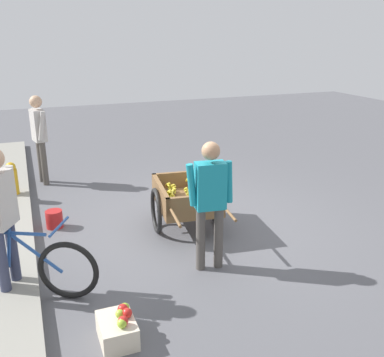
{
  "coord_description": "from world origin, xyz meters",
  "views": [
    {
      "loc": [
        -5.36,
        2.15,
        2.68
      ],
      "look_at": [
        0.01,
        0.05,
        0.75
      ],
      "focal_mm": 40.73,
      "sensor_mm": 36.0,
      "label": 1
    }
  ],
  "objects_px": {
    "bystander_person": "(39,132)",
    "dog": "(185,179)",
    "bicycle": "(23,266)",
    "plastic_bucket": "(54,219)",
    "vendor_person": "(210,196)",
    "cyclist_person": "(1,210)",
    "fruit_cart": "(186,200)",
    "fire_hydrant": "(12,182)",
    "mixed_fruit_crate": "(118,328)"
  },
  "relations": [
    {
      "from": "fire_hydrant",
      "to": "plastic_bucket",
      "type": "relative_size",
      "value": 2.61
    },
    {
      "from": "vendor_person",
      "to": "dog",
      "type": "distance_m",
      "value": 2.63
    },
    {
      "from": "fire_hydrant",
      "to": "bystander_person",
      "type": "relative_size",
      "value": 0.41
    },
    {
      "from": "dog",
      "to": "fire_hydrant",
      "type": "distance_m",
      "value": 2.89
    },
    {
      "from": "cyclist_person",
      "to": "bystander_person",
      "type": "bearing_deg",
      "value": -8.47
    },
    {
      "from": "cyclist_person",
      "to": "fire_hydrant",
      "type": "bearing_deg",
      "value": -0.54
    },
    {
      "from": "bicycle",
      "to": "fruit_cart",
      "type": "bearing_deg",
      "value": -66.56
    },
    {
      "from": "vendor_person",
      "to": "dog",
      "type": "height_order",
      "value": "vendor_person"
    },
    {
      "from": "cyclist_person",
      "to": "plastic_bucket",
      "type": "xyz_separation_m",
      "value": [
        1.61,
        -0.57,
        -0.85
      ]
    },
    {
      "from": "fruit_cart",
      "to": "dog",
      "type": "distance_m",
      "value": 1.43
    },
    {
      "from": "plastic_bucket",
      "to": "bystander_person",
      "type": "relative_size",
      "value": 0.16
    },
    {
      "from": "bystander_person",
      "to": "fruit_cart",
      "type": "bearing_deg",
      "value": -147.87
    },
    {
      "from": "fire_hydrant",
      "to": "bystander_person",
      "type": "height_order",
      "value": "bystander_person"
    },
    {
      "from": "bicycle",
      "to": "mixed_fruit_crate",
      "type": "distance_m",
      "value": 1.35
    },
    {
      "from": "bicycle",
      "to": "bystander_person",
      "type": "height_order",
      "value": "bystander_person"
    },
    {
      "from": "fruit_cart",
      "to": "vendor_person",
      "type": "bearing_deg",
      "value": 173.21
    },
    {
      "from": "fruit_cart",
      "to": "dog",
      "type": "relative_size",
      "value": 3.32
    },
    {
      "from": "fire_hydrant",
      "to": "plastic_bucket",
      "type": "distance_m",
      "value": 1.47
    },
    {
      "from": "cyclist_person",
      "to": "dog",
      "type": "relative_size",
      "value": 3.13
    },
    {
      "from": "vendor_person",
      "to": "mixed_fruit_crate",
      "type": "bearing_deg",
      "value": 124.87
    },
    {
      "from": "dog",
      "to": "cyclist_person",
      "type": "bearing_deg",
      "value": 128.25
    },
    {
      "from": "vendor_person",
      "to": "plastic_bucket",
      "type": "distance_m",
      "value": 2.6
    },
    {
      "from": "fruit_cart",
      "to": "fire_hydrant",
      "type": "distance_m",
      "value": 3.11
    },
    {
      "from": "fruit_cart",
      "to": "mixed_fruit_crate",
      "type": "relative_size",
      "value": 3.93
    },
    {
      "from": "vendor_person",
      "to": "plastic_bucket",
      "type": "relative_size",
      "value": 6.05
    },
    {
      "from": "cyclist_person",
      "to": "fruit_cart",
      "type": "bearing_deg",
      "value": -69.27
    },
    {
      "from": "vendor_person",
      "to": "mixed_fruit_crate",
      "type": "height_order",
      "value": "vendor_person"
    },
    {
      "from": "fruit_cart",
      "to": "cyclist_person",
      "type": "height_order",
      "value": "cyclist_person"
    },
    {
      "from": "fruit_cart",
      "to": "mixed_fruit_crate",
      "type": "distance_m",
      "value": 2.52
    },
    {
      "from": "fruit_cart",
      "to": "cyclist_person",
      "type": "bearing_deg",
      "value": 110.73
    },
    {
      "from": "vendor_person",
      "to": "fire_hydrant",
      "type": "height_order",
      "value": "vendor_person"
    },
    {
      "from": "fruit_cart",
      "to": "mixed_fruit_crate",
      "type": "xyz_separation_m",
      "value": [
        -2.04,
        1.44,
        -0.31
      ]
    },
    {
      "from": "cyclist_person",
      "to": "bicycle",
      "type": "bearing_deg",
      "value": -117.63
    },
    {
      "from": "plastic_bucket",
      "to": "vendor_person",
      "type": "bearing_deg",
      "value": -138.7
    },
    {
      "from": "vendor_person",
      "to": "dog",
      "type": "bearing_deg",
      "value": -13.92
    },
    {
      "from": "dog",
      "to": "mixed_fruit_crate",
      "type": "bearing_deg",
      "value": 150.49
    },
    {
      "from": "cyclist_person",
      "to": "vendor_person",
      "type": "bearing_deg",
      "value": -96.53
    },
    {
      "from": "mixed_fruit_crate",
      "to": "bystander_person",
      "type": "relative_size",
      "value": 0.27
    },
    {
      "from": "bicycle",
      "to": "plastic_bucket",
      "type": "bearing_deg",
      "value": -14.53
    },
    {
      "from": "plastic_bucket",
      "to": "fire_hydrant",
      "type": "bearing_deg",
      "value": 21.82
    },
    {
      "from": "fruit_cart",
      "to": "cyclist_person",
      "type": "xyz_separation_m",
      "value": [
        -0.89,
        2.34,
        0.54
      ]
    },
    {
      "from": "dog",
      "to": "plastic_bucket",
      "type": "height_order",
      "value": "dog"
    },
    {
      "from": "cyclist_person",
      "to": "fire_hydrant",
      "type": "xyz_separation_m",
      "value": [
        2.96,
        -0.03,
        -0.64
      ]
    },
    {
      "from": "bicycle",
      "to": "cyclist_person",
      "type": "height_order",
      "value": "cyclist_person"
    },
    {
      "from": "cyclist_person",
      "to": "dog",
      "type": "distance_m",
      "value": 3.66
    },
    {
      "from": "bystander_person",
      "to": "dog",
      "type": "bearing_deg",
      "value": -123.64
    },
    {
      "from": "bystander_person",
      "to": "plastic_bucket",
      "type": "bearing_deg",
      "value": -179.61
    },
    {
      "from": "fruit_cart",
      "to": "fire_hydrant",
      "type": "xyz_separation_m",
      "value": [
        2.07,
        2.31,
        -0.1
      ]
    },
    {
      "from": "fruit_cart",
      "to": "bicycle",
      "type": "bearing_deg",
      "value": 113.44
    },
    {
      "from": "dog",
      "to": "fruit_cart",
      "type": "bearing_deg",
      "value": 160.32
    }
  ]
}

